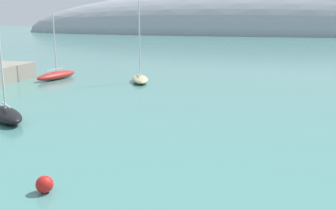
% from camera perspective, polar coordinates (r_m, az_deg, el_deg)
% --- Properties ---
extents(distant_ridge, '(261.02, 57.13, 41.66)m').
position_cam_1_polar(distant_ridge, '(194.04, 17.04, 9.64)').
color(distant_ridge, '#999EA8').
rests_on(distant_ridge, ground).
extents(sailboat_black_near_shore, '(5.63, 5.28, 7.99)m').
position_cam_1_polar(sailboat_black_near_shore, '(34.90, -22.05, -1.22)').
color(sailboat_black_near_shore, black).
rests_on(sailboat_black_near_shore, water).
extents(sailboat_red_mid_mooring, '(3.50, 7.30, 9.04)m').
position_cam_1_polar(sailboat_red_mid_mooring, '(55.86, -15.56, 4.15)').
color(sailboat_red_mid_mooring, red).
rests_on(sailboat_red_mid_mooring, water).
extents(sailboat_sand_outer_mooring, '(3.93, 6.23, 10.12)m').
position_cam_1_polar(sailboat_sand_outer_mooring, '(51.39, -4.00, 3.82)').
color(sailboat_sand_outer_mooring, '#C6B284').
rests_on(sailboat_sand_outer_mooring, water).
extents(mooring_buoy_red, '(0.85, 0.85, 0.85)m').
position_cam_1_polar(mooring_buoy_red, '(20.58, -17.15, -10.73)').
color(mooring_buoy_red, red).
rests_on(mooring_buoy_red, water).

